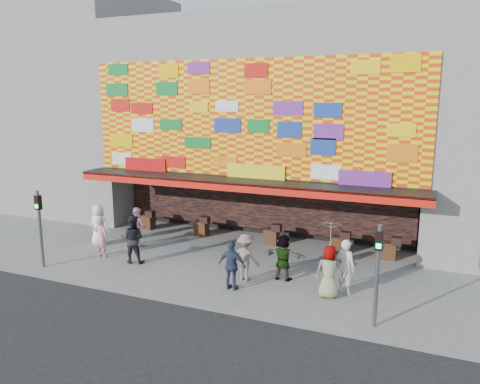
{
  "coord_description": "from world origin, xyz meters",
  "views": [
    {
      "loc": [
        7.43,
        -14.37,
        6.41
      ],
      "look_at": [
        0.57,
        2.0,
        2.83
      ],
      "focal_mm": 35.0,
      "sensor_mm": 36.0,
      "label": 1
    }
  ],
  "objects_px": {
    "ped_h": "(346,267)",
    "signal_right": "(378,264)",
    "ped_b": "(101,237)",
    "ped_i": "(137,226)",
    "ped_d": "(245,257)",
    "parasol": "(331,235)",
    "ped_f": "(283,257)",
    "ped_c": "(132,239)",
    "ped_e": "(232,265)",
    "signal_left": "(40,220)",
    "ped_g": "(329,272)",
    "ped_a": "(99,225)"
  },
  "relations": [
    {
      "from": "ped_d",
      "to": "ped_h",
      "type": "xyz_separation_m",
      "value": [
        3.51,
        0.19,
        0.09
      ]
    },
    {
      "from": "ped_d",
      "to": "ped_h",
      "type": "distance_m",
      "value": 3.51
    },
    {
      "from": "ped_f",
      "to": "ped_i",
      "type": "xyz_separation_m",
      "value": [
        -7.17,
        1.4,
        0.02
      ]
    },
    {
      "from": "ped_d",
      "to": "ped_g",
      "type": "height_order",
      "value": "ped_g"
    },
    {
      "from": "ped_c",
      "to": "ped_e",
      "type": "height_order",
      "value": "ped_c"
    },
    {
      "from": "ped_h",
      "to": "ped_i",
      "type": "height_order",
      "value": "ped_h"
    },
    {
      "from": "ped_b",
      "to": "ped_i",
      "type": "relative_size",
      "value": 0.99
    },
    {
      "from": "ped_b",
      "to": "ped_h",
      "type": "bearing_deg",
      "value": -175.96
    },
    {
      "from": "ped_h",
      "to": "ped_g",
      "type": "bearing_deg",
      "value": 73.54
    },
    {
      "from": "ped_h",
      "to": "signal_right",
      "type": "bearing_deg",
      "value": 144.35
    },
    {
      "from": "signal_left",
      "to": "parasol",
      "type": "bearing_deg",
      "value": 7.81
    },
    {
      "from": "ped_g",
      "to": "ped_i",
      "type": "relative_size",
      "value": 1.03
    },
    {
      "from": "ped_h",
      "to": "ped_i",
      "type": "relative_size",
      "value": 1.1
    },
    {
      "from": "signal_right",
      "to": "ped_g",
      "type": "relative_size",
      "value": 1.72
    },
    {
      "from": "signal_left",
      "to": "ped_d",
      "type": "relative_size",
      "value": 1.78
    },
    {
      "from": "ped_b",
      "to": "ped_e",
      "type": "distance_m",
      "value": 6.31
    },
    {
      "from": "ped_a",
      "to": "ped_f",
      "type": "xyz_separation_m",
      "value": [
        8.74,
        -0.74,
        -0.08
      ]
    },
    {
      "from": "signal_right",
      "to": "ped_c",
      "type": "relative_size",
      "value": 1.57
    },
    {
      "from": "ped_e",
      "to": "signal_left",
      "type": "bearing_deg",
      "value": 8.88
    },
    {
      "from": "ped_g",
      "to": "ped_f",
      "type": "bearing_deg",
      "value": -34.9
    },
    {
      "from": "ped_d",
      "to": "ped_i",
      "type": "relative_size",
      "value": 0.99
    },
    {
      "from": "ped_a",
      "to": "ped_f",
      "type": "height_order",
      "value": "ped_a"
    },
    {
      "from": "signal_right",
      "to": "ped_f",
      "type": "xyz_separation_m",
      "value": [
        -3.47,
        2.35,
        -1.03
      ]
    },
    {
      "from": "ped_c",
      "to": "ped_e",
      "type": "relative_size",
      "value": 1.11
    },
    {
      "from": "signal_right",
      "to": "ped_h",
      "type": "distance_m",
      "value": 2.51
    },
    {
      "from": "ped_h",
      "to": "ped_b",
      "type": "bearing_deg",
      "value": 24.35
    },
    {
      "from": "ped_a",
      "to": "ped_f",
      "type": "relative_size",
      "value": 1.09
    },
    {
      "from": "ped_e",
      "to": "ped_h",
      "type": "xyz_separation_m",
      "value": [
        3.59,
        1.16,
        0.07
      ]
    },
    {
      "from": "ped_b",
      "to": "ped_g",
      "type": "distance_m",
      "value": 9.41
    },
    {
      "from": "ped_e",
      "to": "ped_h",
      "type": "relative_size",
      "value": 0.92
    },
    {
      "from": "ped_b",
      "to": "ped_g",
      "type": "xyz_separation_m",
      "value": [
        9.4,
        -0.32,
        0.03
      ]
    },
    {
      "from": "signal_left",
      "to": "ped_h",
      "type": "bearing_deg",
      "value": 10.12
    },
    {
      "from": "ped_f",
      "to": "parasol",
      "type": "height_order",
      "value": "parasol"
    },
    {
      "from": "ped_c",
      "to": "ped_d",
      "type": "relative_size",
      "value": 1.13
    },
    {
      "from": "ped_a",
      "to": "ped_i",
      "type": "height_order",
      "value": "ped_a"
    },
    {
      "from": "ped_f",
      "to": "ped_g",
      "type": "bearing_deg",
      "value": 155.6
    },
    {
      "from": "ped_h",
      "to": "parasol",
      "type": "height_order",
      "value": "parasol"
    },
    {
      "from": "ped_a",
      "to": "ped_b",
      "type": "bearing_deg",
      "value": 127.1
    },
    {
      "from": "ped_f",
      "to": "signal_right",
      "type": "bearing_deg",
      "value": 146.94
    },
    {
      "from": "ped_b",
      "to": "ped_i",
      "type": "distance_m",
      "value": 2.0
    },
    {
      "from": "signal_left",
      "to": "ped_f",
      "type": "distance_m",
      "value": 9.29
    },
    {
      "from": "ped_d",
      "to": "ped_e",
      "type": "xyz_separation_m",
      "value": [
        -0.09,
        -0.97,
        0.02
      ]
    },
    {
      "from": "ped_a",
      "to": "ped_e",
      "type": "bearing_deg",
      "value": 157.95
    },
    {
      "from": "ped_e",
      "to": "ped_i",
      "type": "xyz_separation_m",
      "value": [
        -5.84,
        2.92,
        -0.01
      ]
    },
    {
      "from": "signal_right",
      "to": "ped_f",
      "type": "relative_size",
      "value": 1.8
    },
    {
      "from": "ped_f",
      "to": "parasol",
      "type": "xyz_separation_m",
      "value": [
        1.83,
        -0.87,
        1.29
      ]
    },
    {
      "from": "ped_e",
      "to": "ped_f",
      "type": "relative_size",
      "value": 1.03
    },
    {
      "from": "ped_b",
      "to": "ped_c",
      "type": "xyz_separation_m",
      "value": [
        1.56,
        -0.03,
        0.11
      ]
    },
    {
      "from": "ped_f",
      "to": "ped_i",
      "type": "relative_size",
      "value": 0.98
    },
    {
      "from": "ped_e",
      "to": "ped_d",
      "type": "bearing_deg",
      "value": -92.46
    }
  ]
}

